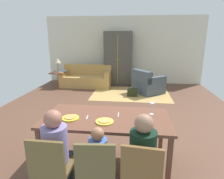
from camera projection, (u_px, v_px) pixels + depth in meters
ground_plane at (115, 110)px, 5.17m from camera, size 6.40×6.58×0.02m
back_wall at (123, 50)px, 8.01m from camera, size 6.40×0.10×2.70m
dining_table at (106, 121)px, 2.86m from camera, size 1.85×0.93×0.76m
plate_near_man at (70, 118)px, 2.78m from camera, size 0.25×0.25×0.02m
pizza_near_man at (70, 117)px, 2.78m from camera, size 0.17×0.17×0.01m
plate_near_child at (105, 122)px, 2.67m from camera, size 0.25×0.25×0.02m
pizza_near_child at (105, 121)px, 2.66m from camera, size 0.17×0.17×0.01m
wine_glass at (152, 106)px, 2.90m from camera, size 0.07×0.07×0.19m
fork at (87, 117)px, 2.83m from camera, size 0.03×0.15×0.01m
knife at (118, 115)px, 2.92m from camera, size 0.02×0.17×0.01m
dining_chair_man at (51, 166)px, 2.18m from camera, size 0.43×0.43×0.87m
person_man at (57, 155)px, 2.34m from camera, size 0.30×0.40×1.11m
dining_chair_child at (96, 169)px, 2.12m from camera, size 0.46×0.46×0.87m
person_child at (98, 164)px, 2.30m from camera, size 0.22×0.30×0.92m
dining_chair_woman at (142, 173)px, 2.07m from camera, size 0.46×0.46×0.87m
person_woman at (142, 161)px, 2.23m from camera, size 0.30×0.41×1.11m
area_rug at (131, 94)px, 6.66m from camera, size 2.60×1.80×0.01m
couch at (86, 79)px, 7.60m from camera, size 1.92×0.86×0.82m
armchair at (147, 84)px, 6.67m from camera, size 1.20×1.20×0.82m
armoire at (118, 59)px, 7.74m from camera, size 1.10×0.59×2.10m
side_table at (59, 77)px, 7.45m from camera, size 0.56×0.56×0.58m
table_lamp at (57, 61)px, 7.28m from camera, size 0.26×0.26×0.54m
book_lower at (62, 72)px, 7.33m from camera, size 0.22×0.16×0.03m
book_upper at (63, 71)px, 7.35m from camera, size 0.22×0.16×0.03m
handbag at (132, 93)px, 6.33m from camera, size 0.32×0.16×0.26m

